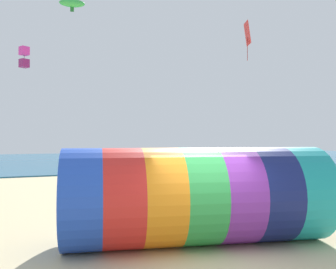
{
  "coord_description": "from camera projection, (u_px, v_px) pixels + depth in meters",
  "views": [
    {
      "loc": [
        -4.59,
        -7.95,
        2.96
      ],
      "look_at": [
        0.23,
        3.29,
        3.06
      ],
      "focal_mm": 40.0,
      "sensor_mm": 36.0,
      "label": 1
    }
  ],
  "objects": [
    {
      "name": "bystander_near_water",
      "position": [
        196.0,
        174.0,
        22.06
      ],
      "size": [
        0.32,
        0.41,
        1.56
      ],
      "color": "black",
      "rests_on": "ground"
    },
    {
      "name": "giant_inflatable_tube",
      "position": [
        197.0,
        196.0,
        10.39
      ],
      "size": [
        7.66,
        4.15,
        2.68
      ],
      "color": "blue",
      "rests_on": "ground"
    },
    {
      "name": "ground_plane",
      "position": [
        212.0,
        259.0,
        9.09
      ],
      "size": [
        120.0,
        120.0,
        0.0
      ],
      "primitive_type": "plane",
      "color": "#CCBA8C"
    },
    {
      "name": "kite_red_diamond",
      "position": [
        247.0,
        34.0,
        22.4
      ],
      "size": [
        0.55,
        0.97,
        2.32
      ],
      "color": "red"
    },
    {
      "name": "kite_green_parafoil",
      "position": [
        72.0,
        3.0,
        21.03
      ],
      "size": [
        1.49,
        0.8,
        0.74
      ],
      "color": "green"
    },
    {
      "name": "kite_magenta_box",
      "position": [
        24.0,
        57.0,
        22.84
      ],
      "size": [
        0.64,
        0.64,
        1.36
      ],
      "color": "#D1339E"
    },
    {
      "name": "bystander_mid_beach",
      "position": [
        279.0,
        169.0,
        23.74
      ],
      "size": [
        0.41,
        0.41,
        1.8
      ],
      "color": "#726651",
      "rests_on": "ground"
    },
    {
      "name": "sea",
      "position": [
        47.0,
        160.0,
        47.45
      ],
      "size": [
        120.0,
        40.0,
        0.1
      ],
      "primitive_type": "cube",
      "color": "#236084",
      "rests_on": "ground"
    }
  ]
}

